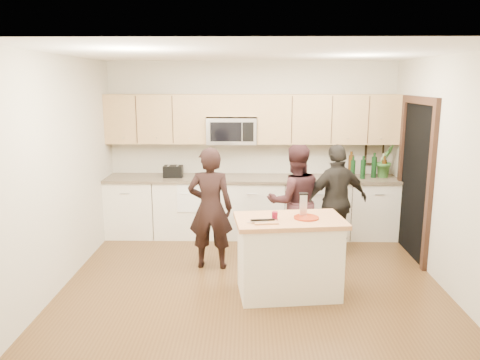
{
  "coord_description": "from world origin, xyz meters",
  "views": [
    {
      "loc": [
        -0.06,
        -5.4,
        2.39
      ],
      "look_at": [
        -0.16,
        0.35,
        1.18
      ],
      "focal_mm": 35.0,
      "sensor_mm": 36.0,
      "label": 1
    }
  ],
  "objects_px": {
    "island": "(289,256)",
    "woman_left": "(210,208)",
    "toaster": "(173,171)",
    "woman_right": "(337,201)",
    "woman_center": "(295,202)"
  },
  "relations": [
    {
      "from": "island",
      "to": "woman_left",
      "type": "height_order",
      "value": "woman_left"
    },
    {
      "from": "toaster",
      "to": "woman_right",
      "type": "xyz_separation_m",
      "value": [
        2.37,
        -0.86,
        -0.25
      ]
    },
    {
      "from": "woman_left",
      "to": "woman_center",
      "type": "bearing_deg",
      "value": -157.92
    },
    {
      "from": "toaster",
      "to": "woman_left",
      "type": "height_order",
      "value": "woman_left"
    },
    {
      "from": "woman_center",
      "to": "woman_left",
      "type": "bearing_deg",
      "value": 10.4
    },
    {
      "from": "woman_left",
      "to": "woman_center",
      "type": "height_order",
      "value": "woman_left"
    },
    {
      "from": "woman_center",
      "to": "toaster",
      "type": "bearing_deg",
      "value": -35.36
    },
    {
      "from": "toaster",
      "to": "woman_left",
      "type": "xyz_separation_m",
      "value": [
        0.67,
        -1.29,
        -0.23
      ]
    },
    {
      "from": "toaster",
      "to": "woman_center",
      "type": "relative_size",
      "value": 0.19
    },
    {
      "from": "woman_left",
      "to": "woman_right",
      "type": "relative_size",
      "value": 1.01
    },
    {
      "from": "toaster",
      "to": "woman_center",
      "type": "height_order",
      "value": "woman_center"
    },
    {
      "from": "island",
      "to": "toaster",
      "type": "distance_m",
      "value": 2.69
    },
    {
      "from": "island",
      "to": "woman_center",
      "type": "xyz_separation_m",
      "value": [
        0.17,
        1.17,
        0.33
      ]
    },
    {
      "from": "island",
      "to": "woman_center",
      "type": "relative_size",
      "value": 0.81
    },
    {
      "from": "island",
      "to": "woman_right",
      "type": "xyz_separation_m",
      "value": [
        0.75,
        1.21,
        0.33
      ]
    }
  ]
}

